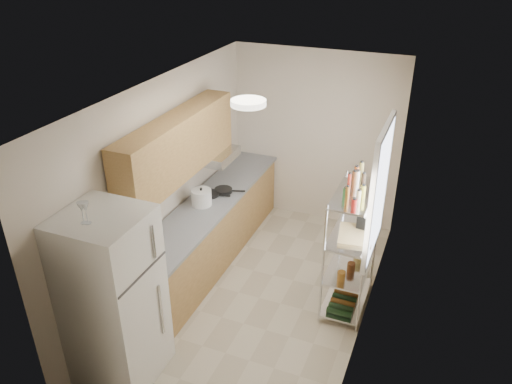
# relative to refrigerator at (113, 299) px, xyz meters

# --- Properties ---
(room) EXTENTS (2.52, 4.42, 2.62)m
(room) POSITION_rel_refrigerator_xyz_m (0.87, 1.56, 0.39)
(room) COLOR #C2B69D
(room) RESTS_ON ground
(counter_run) EXTENTS (0.63, 3.51, 0.90)m
(counter_run) POSITION_rel_refrigerator_xyz_m (-0.05, 2.00, -0.46)
(counter_run) COLOR tan
(counter_run) RESTS_ON ground
(upper_cabinets) EXTENTS (0.33, 2.20, 0.72)m
(upper_cabinets) POSITION_rel_refrigerator_xyz_m (-0.18, 1.66, 0.90)
(upper_cabinets) COLOR tan
(upper_cabinets) RESTS_ON room
(range_hood) EXTENTS (0.50, 0.60, 0.12)m
(range_hood) POSITION_rel_refrigerator_xyz_m (-0.13, 2.46, 0.48)
(range_hood) COLOR #B7BABC
(range_hood) RESTS_ON room
(window) EXTENTS (0.06, 1.00, 1.46)m
(window) POSITION_rel_refrigerator_xyz_m (2.10, 1.91, 0.64)
(window) COLOR white
(window) RESTS_ON room
(bakers_rack) EXTENTS (0.45, 0.90, 1.73)m
(bakers_rack) POSITION_rel_refrigerator_xyz_m (1.88, 1.85, 0.19)
(bakers_rack) COLOR silver
(bakers_rack) RESTS_ON ground
(ceiling_dome) EXTENTS (0.34, 0.34, 0.05)m
(ceiling_dome) POSITION_rel_refrigerator_xyz_m (0.87, 1.26, 1.66)
(ceiling_dome) COLOR white
(ceiling_dome) RESTS_ON room
(refrigerator) EXTENTS (0.75, 0.75, 1.83)m
(refrigerator) POSITION_rel_refrigerator_xyz_m (0.00, 0.00, 0.00)
(refrigerator) COLOR white
(refrigerator) RESTS_ON ground
(wine_glass_a) EXTENTS (0.07, 0.07, 0.20)m
(wine_glass_a) POSITION_rel_refrigerator_xyz_m (-0.04, -0.15, 1.01)
(wine_glass_a) COLOR silver
(wine_glass_a) RESTS_ON refrigerator
(wine_glass_b) EXTENTS (0.07, 0.07, 0.20)m
(wine_glass_b) POSITION_rel_refrigerator_xyz_m (-0.01, -0.14, 1.02)
(wine_glass_b) COLOR silver
(wine_glass_b) RESTS_ON refrigerator
(rice_cooker) EXTENTS (0.26, 0.26, 0.21)m
(rice_cooker) POSITION_rel_refrigerator_xyz_m (-0.09, 1.97, 0.09)
(rice_cooker) COLOR white
(rice_cooker) RESTS_ON counter_run
(frying_pan_large) EXTENTS (0.27, 0.27, 0.04)m
(frying_pan_large) POSITION_rel_refrigerator_xyz_m (-0.10, 2.24, 0.01)
(frying_pan_large) COLOR black
(frying_pan_large) RESTS_ON counter_run
(frying_pan_small) EXTENTS (0.30, 0.30, 0.05)m
(frying_pan_small) POSITION_rel_refrigerator_xyz_m (0.02, 2.39, 0.01)
(frying_pan_small) COLOR black
(frying_pan_small) RESTS_ON counter_run
(cutting_board) EXTENTS (0.43, 0.51, 0.03)m
(cutting_board) POSITION_rel_refrigerator_xyz_m (1.91, 1.80, 0.11)
(cutting_board) COLOR tan
(cutting_board) RESTS_ON bakers_rack
(espresso_machine) EXTENTS (0.18, 0.25, 0.27)m
(espresso_machine) POSITION_rel_refrigerator_xyz_m (1.98, 2.02, 0.23)
(espresso_machine) COLOR black
(espresso_machine) RESTS_ON bakers_rack
(storage_bag) EXTENTS (0.10, 0.13, 0.14)m
(storage_bag) POSITION_rel_refrigerator_xyz_m (1.91, 2.19, -0.28)
(storage_bag) COLOR maroon
(storage_bag) RESTS_ON bakers_rack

